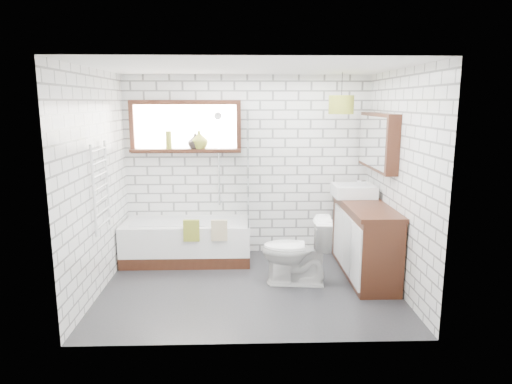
{
  "coord_description": "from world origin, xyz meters",
  "views": [
    {
      "loc": [
        -0.09,
        -5.06,
        2.14
      ],
      "look_at": [
        0.09,
        0.25,
        1.08
      ],
      "focal_mm": 32.0,
      "sensor_mm": 36.0,
      "label": 1
    }
  ],
  "objects_px": {
    "vanity": "(364,239)",
    "pendant": "(341,105)",
    "toilet": "(296,251)",
    "bathtub": "(187,241)",
    "basin": "(354,191)"
  },
  "relations": [
    {
      "from": "basin",
      "to": "vanity",
      "type": "bearing_deg",
      "value": -81.3
    },
    {
      "from": "toilet",
      "to": "basin",
      "type": "bearing_deg",
      "value": 135.84
    },
    {
      "from": "vanity",
      "to": "basin",
      "type": "height_order",
      "value": "basin"
    },
    {
      "from": "bathtub",
      "to": "basin",
      "type": "distance_m",
      "value": 2.33
    },
    {
      "from": "bathtub",
      "to": "basin",
      "type": "xyz_separation_m",
      "value": [
        2.21,
        -0.17,
        0.72
      ]
    },
    {
      "from": "vanity",
      "to": "toilet",
      "type": "bearing_deg",
      "value": -161.84
    },
    {
      "from": "pendant",
      "to": "vanity",
      "type": "bearing_deg",
      "value": -58.15
    },
    {
      "from": "bathtub",
      "to": "pendant",
      "type": "relative_size",
      "value": 5.36
    },
    {
      "from": "toilet",
      "to": "pendant",
      "type": "height_order",
      "value": "pendant"
    },
    {
      "from": "vanity",
      "to": "bathtub",
      "type": "bearing_deg",
      "value": 166.14
    },
    {
      "from": "bathtub",
      "to": "pendant",
      "type": "xyz_separation_m",
      "value": [
        2.02,
        -0.15,
        1.83
      ]
    },
    {
      "from": "vanity",
      "to": "pendant",
      "type": "relative_size",
      "value": 5.06
    },
    {
      "from": "basin",
      "to": "pendant",
      "type": "xyz_separation_m",
      "value": [
        -0.2,
        0.02,
        1.11
      ]
    },
    {
      "from": "toilet",
      "to": "bathtub",
      "type": "bearing_deg",
      "value": -115.28
    },
    {
      "from": "bathtub",
      "to": "basin",
      "type": "bearing_deg",
      "value": -4.37
    }
  ]
}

